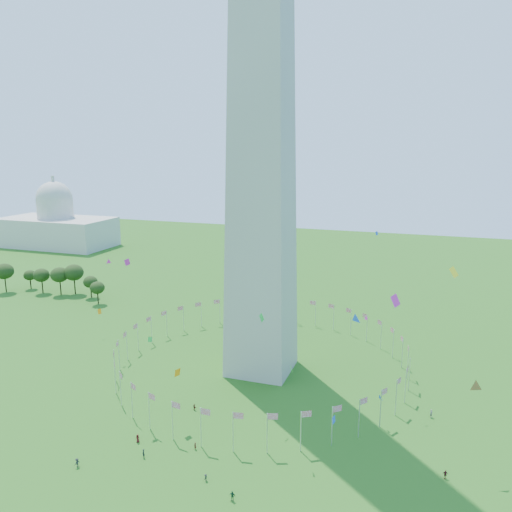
# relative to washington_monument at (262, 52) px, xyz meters

# --- Properties ---
(ground) EXTENTS (600.00, 600.00, 0.00)m
(ground) POSITION_rel_washington_monument_xyz_m (0.00, -50.00, -84.50)
(ground) COLOR #1F5614
(ground) RESTS_ON ground
(washington_monument) EXTENTS (16.80, 16.80, 169.00)m
(washington_monument) POSITION_rel_washington_monument_xyz_m (0.00, 0.00, 0.00)
(washington_monument) COLOR #B6B1A2
(washington_monument) RESTS_ON ground
(flag_ring) EXTENTS (80.24, 80.24, 9.00)m
(flag_ring) POSITION_rel_washington_monument_xyz_m (-0.00, 0.00, -80.00)
(flag_ring) COLOR silver
(flag_ring) RESTS_ON ground
(capitol_building) EXTENTS (70.00, 35.00, 46.00)m
(capitol_building) POSITION_rel_washington_monument_xyz_m (-180.00, 130.00, -61.50)
(capitol_building) COLOR beige
(capitol_building) RESTS_ON ground
(crowd) EXTENTS (102.28, 74.08, 2.00)m
(crowd) POSITION_rel_washington_monument_xyz_m (5.50, -52.47, -83.62)
(crowd) COLOR black
(crowd) RESTS_ON ground
(kites_aloft) EXTENTS (118.73, 73.73, 40.27)m
(kites_aloft) POSITION_rel_washington_monument_xyz_m (14.09, -27.58, -62.74)
(kites_aloft) COLOR green
(kites_aloft) RESTS_ON ground
(tree_line_west) EXTENTS (55.30, 15.78, 12.73)m
(tree_line_west) POSITION_rel_washington_monument_xyz_m (-107.41, 40.95, -78.86)
(tree_line_west) COLOR #284416
(tree_line_west) RESTS_ON ground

